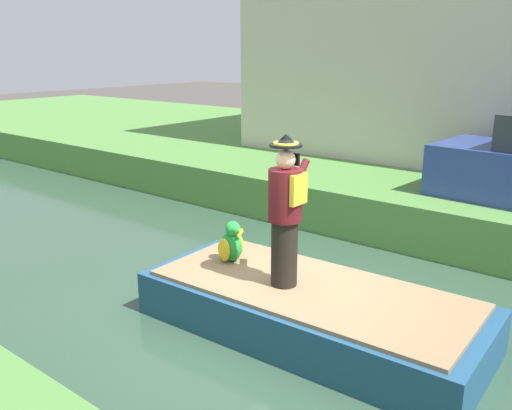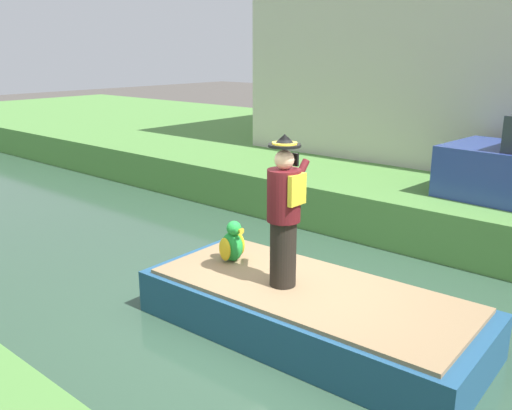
# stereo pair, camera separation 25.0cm
# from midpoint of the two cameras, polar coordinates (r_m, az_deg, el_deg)

# --- Properties ---
(ground_plane) EXTENTS (80.00, 80.00, 0.00)m
(ground_plane) POSITION_cam_midpoint_polar(r_m,az_deg,el_deg) (7.31, 1.74, -12.68)
(ground_plane) COLOR #4C4742
(canal_water) EXTENTS (6.49, 48.00, 0.10)m
(canal_water) POSITION_cam_midpoint_polar(r_m,az_deg,el_deg) (7.28, 1.74, -12.33)
(canal_water) COLOR #33513D
(canal_water) RESTS_ON ground
(grass_bank_far) EXTENTS (10.30, 48.00, 0.96)m
(grass_bank_far) POSITION_cam_midpoint_polar(r_m,az_deg,el_deg) (14.39, 22.33, 2.59)
(grass_bank_far) COLOR #568E42
(grass_bank_far) RESTS_ON ground
(boat) EXTENTS (1.96, 4.27, 0.61)m
(boat) POSITION_cam_midpoint_polar(r_m,az_deg,el_deg) (6.91, 4.59, -10.75)
(boat) COLOR #23517A
(boat) RESTS_ON canal_water
(person_pirate) EXTENTS (0.61, 0.42, 1.85)m
(person_pirate) POSITION_cam_midpoint_polar(r_m,az_deg,el_deg) (6.50, 1.97, -0.72)
(person_pirate) COLOR black
(person_pirate) RESTS_ON boat
(parrot_plush) EXTENTS (0.36, 0.34, 0.57)m
(parrot_plush) POSITION_cam_midpoint_polar(r_m,az_deg,el_deg) (7.45, -3.54, -4.05)
(parrot_plush) COLOR green
(parrot_plush) RESTS_ON boat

